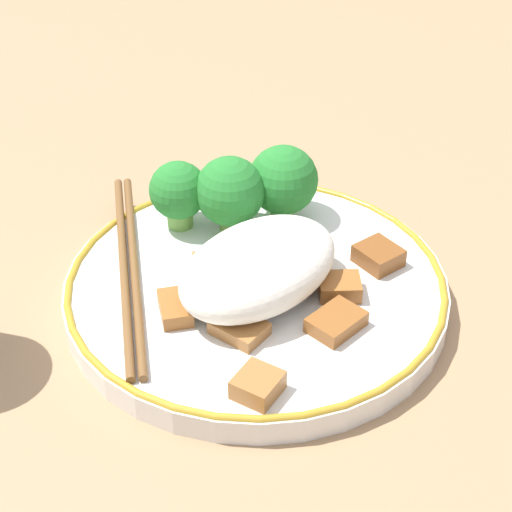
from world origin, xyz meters
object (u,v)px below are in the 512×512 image
object	(u,v)px
broccoli_back_left	(283,181)
broccoli_back_right	(178,192)
plate	(256,289)
broccoli_back_center	(230,192)
chopsticks	(129,266)

from	to	relation	value
broccoli_back_left	broccoli_back_right	distance (m)	0.07
plate	broccoli_back_center	xyz separation A→B (m)	(0.03, 0.05, 0.04)
plate	broccoli_back_center	bearing A→B (deg)	60.49
broccoli_back_left	chopsticks	bearing A→B (deg)	165.90
broccoli_back_left	broccoli_back_center	world-z (taller)	same
plate	broccoli_back_left	size ratio (longest dim) A/B	4.56
broccoli_back_left	broccoli_back_center	xyz separation A→B (m)	(-0.04, 0.02, 0.00)
broccoli_back_center	chopsticks	bearing A→B (deg)	170.16
plate	broccoli_back_left	world-z (taller)	broccoli_back_left
broccoli_back_left	broccoli_back_right	bearing A→B (deg)	143.32
broccoli_back_left	broccoli_back_right	size ratio (longest dim) A/B	1.11
broccoli_back_center	plate	bearing A→B (deg)	-119.51
chopsticks	broccoli_back_center	bearing A→B (deg)	-9.84
plate	broccoli_back_right	world-z (taller)	broccoli_back_right
broccoli_back_left	chopsticks	xyz separation A→B (m)	(-0.12, 0.03, -0.03)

